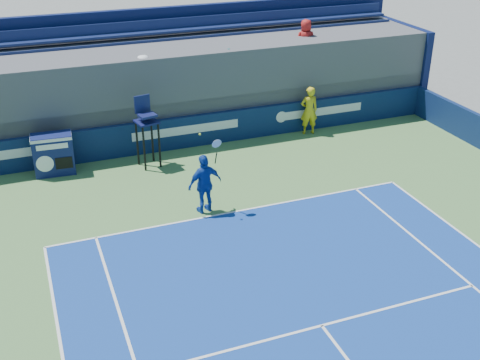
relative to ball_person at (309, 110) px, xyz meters
name	(u,v)px	position (x,y,z in m)	size (l,w,h in m)	color
ball_person	(309,110)	(0.00, 0.00, 0.00)	(0.69, 0.45, 1.88)	gold
back_hoarding	(186,132)	(-4.82, 0.39, -0.35)	(20.40, 0.21, 1.20)	#0C1C45
match_clock	(53,153)	(-9.55, -0.18, -0.21)	(1.37, 0.81, 1.40)	#101950
umpire_chair	(146,124)	(-6.47, -0.69, 0.58)	(0.83, 0.83, 2.48)	black
tennis_player	(205,184)	(-5.64, -4.47, -0.02)	(1.14, 0.65, 2.57)	#143DA2
stadium_seating	(170,84)	(-4.81, 2.45, 0.88)	(21.00, 4.05, 4.40)	#505055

